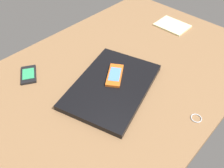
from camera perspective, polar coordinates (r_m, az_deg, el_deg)
desk_surface at (r=92.55cm, az=1.45°, el=2.40°), size 120.00×80.00×3.00cm
laptop_closed at (r=84.23cm, az=-0.00°, el=-0.47°), size 41.49×34.00×2.05cm
cell_phone_on_laptop at (r=86.13cm, az=0.70°, el=2.19°), size 12.68×10.91×1.11cm
cell_phone_on_desk at (r=95.03cm, az=-19.80°, el=2.19°), size 9.97×11.36×1.07cm
notepad at (r=122.53cm, az=14.57°, el=13.74°), size 11.91×15.15×0.80cm
key_ring at (r=80.53cm, az=19.97°, el=-7.89°), size 3.60×3.60×0.36cm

